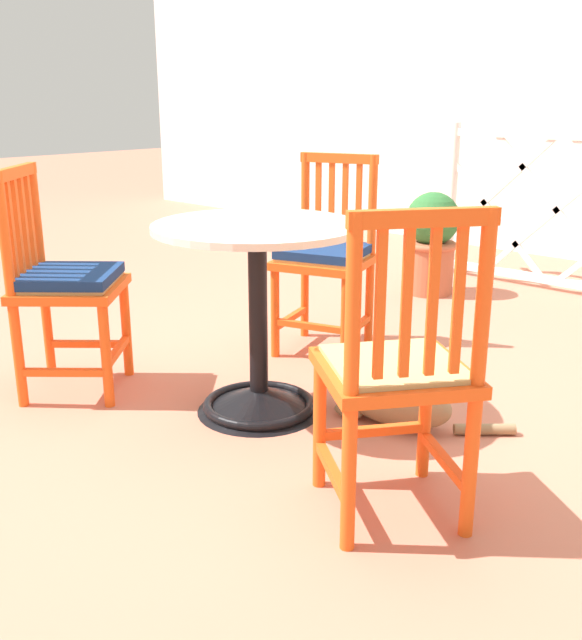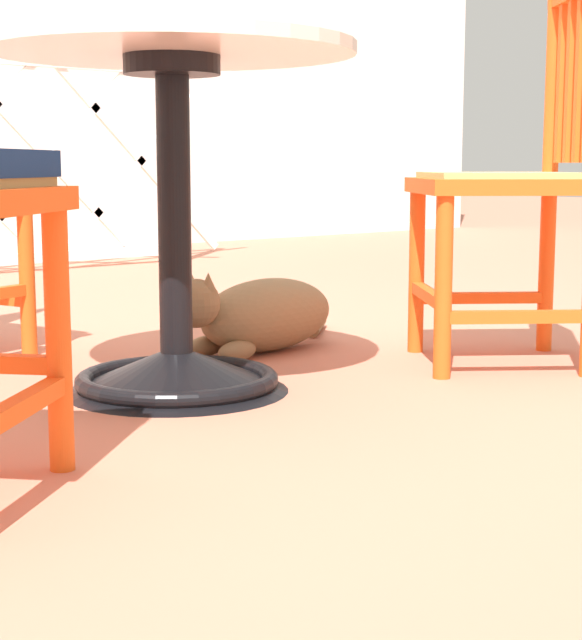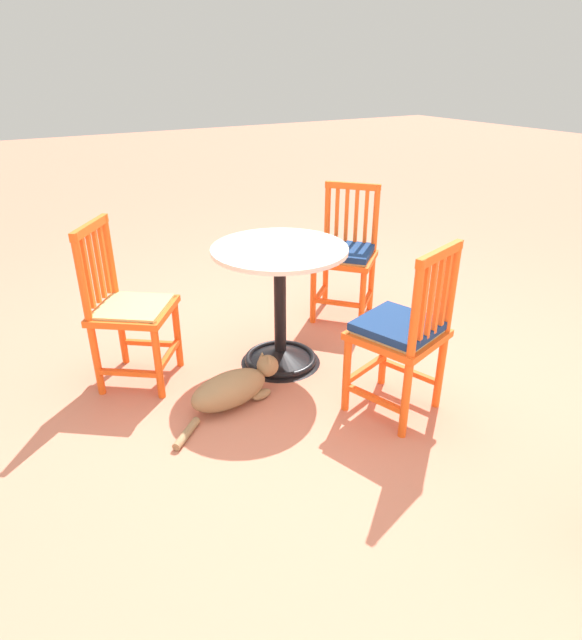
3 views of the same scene
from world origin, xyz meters
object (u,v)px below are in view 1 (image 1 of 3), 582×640
tabby_cat (386,397)px  cafe_table (258,341)px  orange_chair_near_fence (397,375)px  orange_chair_by_planter (65,285)px  orange_chair_at_corner (326,258)px  terracotta_planter (432,240)px

tabby_cat → cafe_table: bearing=-148.7°
orange_chair_near_fence → tabby_cat: bearing=126.9°
orange_chair_near_fence → orange_chair_by_planter: bearing=-175.8°
cafe_table → orange_chair_at_corner: size_ratio=0.83×
orange_chair_at_corner → orange_chair_near_fence: size_ratio=1.00×
cafe_table → tabby_cat: cafe_table is taller
orange_chair_at_corner → tabby_cat: bearing=-34.1°
orange_chair_by_planter → cafe_table: bearing=27.1°
orange_chair_near_fence → orange_chair_at_corner: bearing=137.7°
orange_chair_at_corner → tabby_cat: 0.91m
orange_chair_at_corner → orange_chair_near_fence: (1.08, -0.98, -0.01)m
cafe_table → orange_chair_by_planter: bearing=-152.9°
orange_chair_at_corner → tabby_cat: size_ratio=1.30×
cafe_table → orange_chair_at_corner: (-0.28, 0.72, 0.16)m
orange_chair_near_fence → cafe_table: bearing=162.2°
orange_chair_at_corner → terracotta_planter: 1.26m
terracotta_planter → orange_chair_at_corner: bearing=-81.0°
cafe_table → tabby_cat: bearing=31.3°
orange_chair_at_corner → terracotta_planter: size_ratio=1.47×
cafe_table → orange_chair_at_corner: bearing=111.1°
orange_chair_at_corner → orange_chair_by_planter: 1.18m
cafe_table → orange_chair_near_fence: 0.85m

